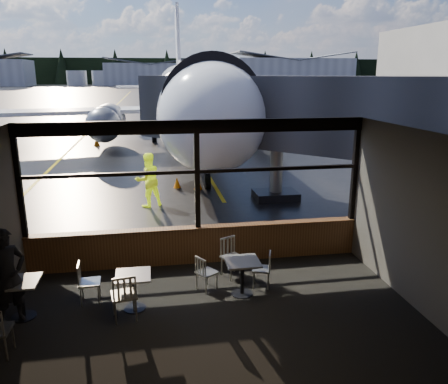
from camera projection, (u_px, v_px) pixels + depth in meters
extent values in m
plane|color=black|center=(153.00, 91.00, 125.06)|extent=(520.00, 520.00, 0.00)
cube|color=black|center=(217.00, 329.00, 7.95)|extent=(8.00, 6.00, 0.01)
cube|color=#38332D|center=(216.00, 138.00, 7.04)|extent=(8.00, 6.00, 0.04)
cube|color=#4E483F|center=(428.00, 227.00, 8.14)|extent=(0.04, 6.00, 3.50)
cube|color=#4E483F|center=(258.00, 342.00, 4.64)|extent=(8.00, 0.04, 3.50)
cube|color=#512F18|center=(198.00, 245.00, 10.69)|extent=(8.00, 0.28, 0.90)
cube|color=black|center=(196.00, 127.00, 9.94)|extent=(8.00, 0.18, 0.30)
cube|color=black|center=(19.00, 182.00, 9.61)|extent=(0.12, 0.12, 2.60)
cube|color=black|center=(197.00, 176.00, 10.24)|extent=(0.12, 0.12, 2.60)
cube|color=black|center=(355.00, 170.00, 10.87)|extent=(0.12, 0.12, 2.60)
cube|color=black|center=(197.00, 172.00, 10.21)|extent=(8.00, 0.10, 0.08)
imported|color=black|center=(8.00, 277.00, 7.92)|extent=(0.80, 0.80, 1.87)
imported|color=#BFF219|center=(148.00, 180.00, 15.19)|extent=(1.14, 1.03, 1.89)
cone|color=#E24907|center=(177.00, 183.00, 17.86)|extent=(0.31, 0.31, 0.43)
cone|color=#F55407|center=(97.00, 142.00, 28.31)|extent=(0.40, 0.40, 0.55)
cylinder|color=silver|center=(77.00, 78.00, 178.52)|extent=(8.00, 8.00, 6.00)
cylinder|color=silver|center=(102.00, 78.00, 180.12)|extent=(8.00, 8.00, 6.00)
cylinder|color=silver|center=(127.00, 78.00, 181.71)|extent=(8.00, 8.00, 6.00)
cube|color=black|center=(150.00, 71.00, 209.19)|extent=(360.00, 3.00, 12.00)
cone|color=orange|center=(198.00, 184.00, 17.61)|extent=(0.34, 0.34, 0.47)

